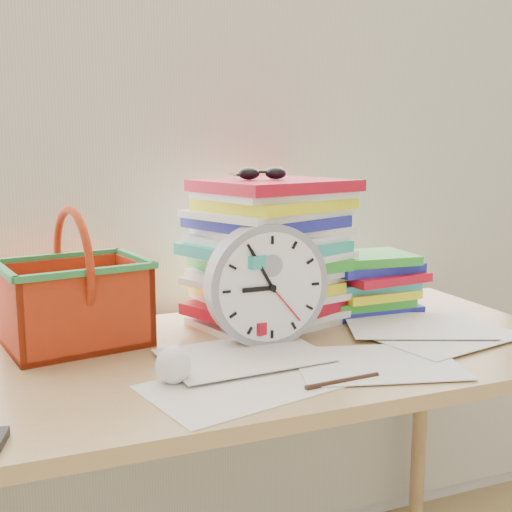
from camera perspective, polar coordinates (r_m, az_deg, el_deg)
name	(u,v)px	position (r m, az deg, el deg)	size (l,w,h in m)	color
curtain	(204,97)	(1.69, -4.63, 13.90)	(2.40, 0.01, 2.50)	beige
desk	(260,381)	(1.42, 0.33, -11.03)	(1.40, 0.70, 0.75)	#A6824E
paper_stack	(271,253)	(1.54, 1.30, 0.30)	(0.36, 0.30, 0.35)	white
clock	(267,285)	(1.38, 0.95, -2.58)	(0.27, 0.27, 0.05)	gray
sunglasses	(262,173)	(1.51, 0.57, 7.36)	(0.13, 0.11, 0.03)	black
book_stack	(371,283)	(1.68, 10.15, -2.41)	(0.26, 0.20, 0.16)	white
basket	(74,278)	(1.43, -15.91, -1.90)	(0.29, 0.23, 0.29)	red
crumpled_ball	(173,365)	(1.20, -7.41, -9.55)	(0.07, 0.07, 0.07)	white
pen	(343,381)	(1.20, 7.71, -10.97)	(0.01, 0.01, 0.16)	black
scattered_papers	(260,345)	(1.39, 0.34, -7.92)	(1.26, 0.42, 0.02)	white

